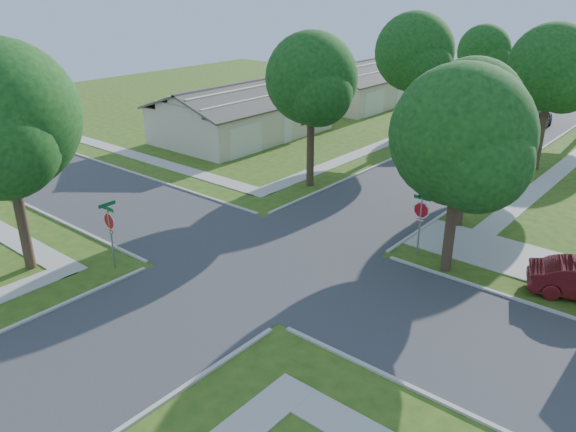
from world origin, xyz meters
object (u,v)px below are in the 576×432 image
(house_nw_near, at_px, (243,117))
(tree_sw_corner, at_px, (4,124))
(tree_e_mid, at_px, (553,72))
(tree_w_near, at_px, (312,83))
(car_curb_west, at_px, (512,102))
(tree_w_far, at_px, (484,54))
(stop_sign_sw, at_px, (110,224))
(tree_w_mid, at_px, (415,56))
(tree_e_near, at_px, (472,114))
(house_nw_far, at_px, (361,88))
(stop_sign_ne, at_px, (421,213))
(tree_ne_corner, at_px, (462,142))
(car_curb_east, at_px, (539,119))

(house_nw_near, bearing_deg, tree_sw_corner, -68.74)
(tree_e_mid, distance_m, tree_w_near, 15.25)
(car_curb_west, bearing_deg, tree_w_far, 73.68)
(stop_sign_sw, distance_m, house_nw_near, 22.71)
(tree_w_mid, bearing_deg, house_nw_near, -152.10)
(tree_w_far, xyz_separation_m, house_nw_near, (-11.34, -19.01, -3.99))
(tree_e_near, distance_m, house_nw_near, 21.98)
(house_nw_far, bearing_deg, tree_w_far, 10.05)
(tree_w_mid, bearing_deg, stop_sign_sw, -90.13)
(tree_e_mid, distance_m, tree_w_far, 16.06)
(tree_e_near, xyz_separation_m, tree_w_far, (-9.40, 25.00, -0.14))
(stop_sign_ne, distance_m, tree_w_near, 11.07)
(tree_e_near, relative_size, house_nw_far, 0.61)
(stop_sign_ne, height_order, tree_ne_corner, tree_ne_corner)
(stop_sign_ne, relative_size, house_nw_near, 0.22)
(tree_w_mid, height_order, car_curb_east, tree_w_mid)
(tree_w_mid, distance_m, car_curb_east, 14.41)
(tree_e_mid, height_order, car_curb_east, tree_e_mid)
(stop_sign_sw, relative_size, stop_sign_ne, 1.00)
(tree_e_mid, xyz_separation_m, tree_sw_corner, (-12.19, -28.00, 0.01))
(stop_sign_ne, relative_size, tree_w_mid, 0.31)
(stop_sign_ne, xyz_separation_m, tree_sw_corner, (-12.14, -11.69, 4.23))
(tree_w_mid, bearing_deg, car_curb_east, 63.72)
(tree_w_far, distance_m, house_nw_near, 22.49)
(car_curb_east, bearing_deg, house_nw_near, -139.38)
(tree_w_near, bearing_deg, tree_e_mid, 51.92)
(stop_sign_ne, height_order, car_curb_west, stop_sign_ne)
(stop_sign_ne, distance_m, car_curb_east, 28.38)
(tree_e_mid, bearing_deg, house_nw_near, -163.85)
(tree_e_mid, distance_m, house_nw_far, 23.95)
(tree_w_mid, xyz_separation_m, car_curb_east, (5.84, 11.83, -5.81))
(car_curb_east, bearing_deg, stop_sign_ne, -88.34)
(stop_sign_sw, distance_m, tree_sw_corner, 5.54)
(tree_w_near, bearing_deg, tree_ne_corner, -23.56)
(stop_sign_sw, distance_m, tree_ne_corner, 14.64)
(house_nw_near, bearing_deg, house_nw_far, 90.00)
(tree_e_near, relative_size, tree_w_mid, 0.87)
(stop_sign_sw, bearing_deg, tree_w_mid, 89.87)
(stop_sign_sw, bearing_deg, tree_ne_corner, 38.84)
(tree_sw_corner, height_order, tree_ne_corner, tree_sw_corner)
(car_curb_east, bearing_deg, tree_w_near, -109.22)
(car_curb_west, bearing_deg, tree_sw_corner, 85.12)
(tree_e_mid, xyz_separation_m, tree_w_far, (-9.41, 13.00, -0.75))
(car_curb_west, bearing_deg, stop_sign_ne, 103.43)
(stop_sign_sw, bearing_deg, tree_w_far, 89.93)
(house_nw_far, height_order, car_curb_east, house_nw_far)
(stop_sign_ne, distance_m, house_nw_far, 34.26)
(stop_sign_ne, height_order, tree_w_near, tree_w_near)
(tree_w_near, bearing_deg, tree_e_near, -0.00)
(tree_e_mid, bearing_deg, tree_sw_corner, -113.53)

